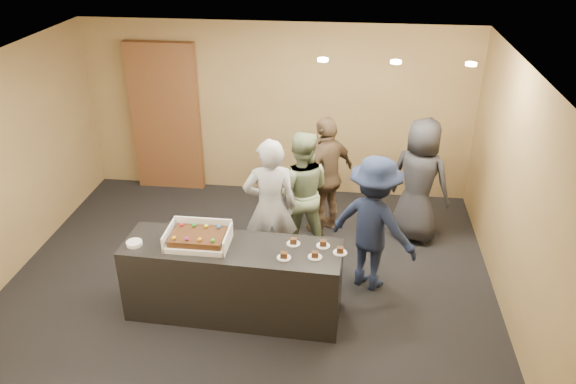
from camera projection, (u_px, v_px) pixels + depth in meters
The scene contains 17 objects.
room at pixel (248, 182), 6.47m from camera, with size 6.04×6.00×2.70m.
serving_counter at pixel (233, 280), 6.30m from camera, with size 2.40×0.70×0.90m, color black.
storage_cabinet at pixel (166, 118), 8.85m from camera, with size 1.08×0.15×2.38m, color brown.
cake_box at pixel (199, 239), 6.13m from camera, with size 0.68×0.47×0.20m.
sheet_cake at pixel (198, 237), 6.09m from camera, with size 0.58×0.40×0.11m.
plate_stack at pixel (134, 243), 6.11m from camera, with size 0.17×0.17×0.04m, color white.
slice_a at pixel (284, 256), 5.88m from camera, with size 0.15×0.15×0.07m.
slice_b at pixel (293, 242), 6.12m from camera, with size 0.15×0.15×0.07m.
slice_c at pixel (315, 255), 5.89m from camera, with size 0.15×0.15×0.07m.
slice_d at pixel (323, 244), 6.09m from camera, with size 0.15×0.15×0.07m.
slice_e at pixel (340, 251), 5.97m from camera, with size 0.15×0.15×0.07m.
person_server_grey at pixel (270, 208), 6.84m from camera, with size 0.66×0.43×1.81m, color #ABABB1.
person_sage_man at pixel (301, 192), 7.36m from camera, with size 0.82×0.64×1.68m, color gray.
person_navy_man at pixel (374, 224), 6.60m from camera, with size 1.10×0.63×1.70m, color #171F3A.
person_brown_extra at pixel (326, 176), 7.73m from camera, with size 1.01×0.42×1.72m, color brown.
person_dark_suit at pixel (419, 181), 7.56m from camera, with size 0.86×0.56×1.76m, color #29292E.
ceiling_spotlights at pixel (396, 62), 6.13m from camera, with size 1.72×0.12×0.03m.
Camera 1 is at (1.15, -5.69, 4.24)m, focal length 35.00 mm.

